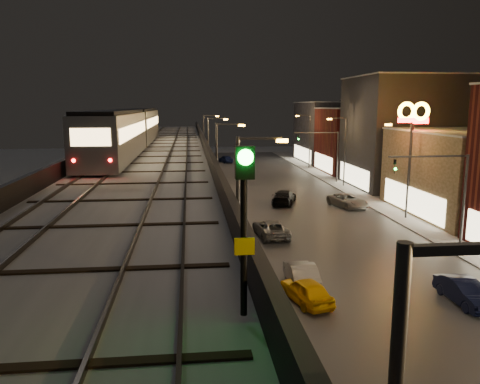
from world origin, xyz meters
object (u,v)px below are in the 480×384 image
rail_signal (244,198)px  car_far_white (226,159)px  subway_train (130,129)px  car_mid_dark (284,198)px  car_taxi (306,291)px  car_mid_silver (271,229)px  car_near_white (301,275)px  car_onc_silver (464,293)px  car_onc_dark (348,201)px

rail_signal → car_far_white: rail_signal is taller
subway_train → car_mid_dark: bearing=13.7°
car_taxi → car_mid_silver: size_ratio=0.81×
car_mid_dark → car_taxi: bearing=100.9°
car_mid_dark → car_far_white: (-3.35, 37.56, -0.06)m
subway_train → car_far_white: size_ratio=8.75×
car_near_white → car_mid_dark: bearing=-96.7°
car_onc_silver → car_near_white: bearing=155.1°
rail_signal → car_onc_dark: 41.74m
car_mid_silver → car_onc_dark: car_onc_dark is taller
subway_train → car_onc_silver: subway_train is taller
rail_signal → car_onc_dark: size_ratio=0.64×
car_taxi → car_onc_dark: car_onc_dark is taller
car_far_white → car_onc_dark: 41.05m
car_taxi → car_near_white: size_ratio=0.91×
subway_train → car_mid_silver: 16.53m
car_taxi → car_onc_silver: car_taxi is taller
car_near_white → subway_train: bearing=-55.9°
car_taxi → car_mid_dark: (3.93, 25.22, 0.08)m
car_taxi → car_far_white: (0.58, 62.78, 0.03)m
car_near_white → car_far_white: (0.28, 60.42, -0.02)m
rail_signal → car_taxi: rail_signal is taller
subway_train → rail_signal: bearing=-80.1°
car_mid_dark → car_onc_dark: (6.25, -2.35, -0.06)m
car_near_white → car_mid_silver: car_near_white is taller
subway_train → car_mid_silver: (11.85, -8.59, -7.69)m
subway_train → car_near_white: 23.72m
subway_train → car_mid_dark: (15.45, 3.77, -7.62)m
car_mid_dark → car_onc_dark: size_ratio=1.04×
subway_train → rail_signal: subway_train is taller
rail_signal → car_onc_silver: size_ratio=0.79×
car_taxi → car_far_white: car_far_white is taller
car_near_white → car_far_white: bearing=-87.9°
car_taxi → car_near_white: bearing=-112.3°
rail_signal → car_onc_dark: bearing=68.0°
car_mid_silver → car_onc_dark: size_ratio=0.98×
rail_signal → car_near_white: rail_signal is taller
rail_signal → car_far_white: size_ratio=0.78×
subway_train → car_taxi: subway_train is taller
rail_signal → car_far_white: bearing=85.8°
car_near_white → car_onc_dark: bearing=-113.4°
car_taxi → car_far_white: size_ratio=0.96×
subway_train → car_near_white: bearing=-58.3°
subway_train → car_onc_dark: bearing=3.7°
car_mid_silver → car_far_white: 49.92m
car_onc_dark → car_near_white: bearing=-133.6°
rail_signal → car_mid_silver: bearing=79.0°
car_onc_dark → subway_train: bearing=165.9°
car_near_white → car_far_white: size_ratio=1.06×
car_mid_dark → car_onc_silver: bearing=119.3°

